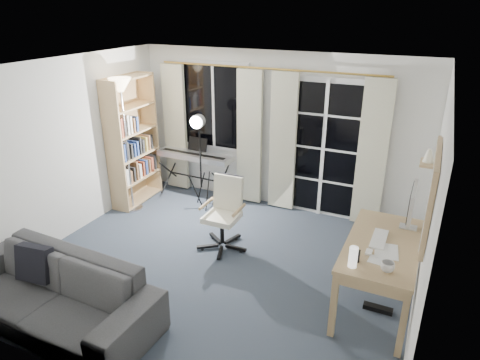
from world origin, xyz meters
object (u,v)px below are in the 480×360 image
at_px(studio_light, 198,133).
at_px(desk, 382,251).
at_px(monitor, 412,204).
at_px(bookshelf, 130,144).
at_px(sofa, 49,284).
at_px(keyboard_piano, 195,157).
at_px(mug, 388,266).
at_px(torchiere_lamp, 122,106).
at_px(office_chair, 225,206).

bearing_deg(studio_light, desk, -30.88).
bearing_deg(desk, monitor, 66.70).
xyz_separation_m(bookshelf, monitor, (4.20, -0.61, 0.09)).
distance_m(bookshelf, sofa, 2.95).
bearing_deg(keyboard_piano, bookshelf, -145.22).
bearing_deg(keyboard_piano, monitor, -17.06).
distance_m(studio_light, desk, 3.17).
bearing_deg(monitor, studio_light, 165.92).
distance_m(studio_light, mug, 3.46).
relative_size(keyboard_piano, desk, 0.91).
distance_m(bookshelf, monitor, 4.25).
distance_m(torchiere_lamp, studio_light, 1.15).
distance_m(monitor, sofa, 3.82).
bearing_deg(bookshelf, desk, -16.56).
distance_m(office_chair, mug, 2.34).
height_order(torchiere_lamp, monitor, torchiere_lamp).
xyz_separation_m(monitor, mug, (-0.10, -0.95, -0.22)).
relative_size(studio_light, mug, 12.48).
bearing_deg(keyboard_piano, sofa, -84.12).
height_order(bookshelf, office_chair, bookshelf).
bearing_deg(sofa, studio_light, 90.54).
relative_size(desk, monitor, 2.60).
bearing_deg(desk, office_chair, 167.98).
distance_m(bookshelf, desk, 4.15).
height_order(studio_light, sofa, studio_light).
xyz_separation_m(studio_light, sofa, (-0.08, -2.88, -0.80)).
distance_m(bookshelf, torchiere_lamp, 0.77).
distance_m(studio_light, sofa, 2.99).
bearing_deg(studio_light, monitor, -21.94).
bearing_deg(studio_light, torchiere_lamp, -161.88).
distance_m(bookshelf, mug, 4.39).
distance_m(mug, sofa, 3.27).
bearing_deg(sofa, keyboard_piano, 96.06).
relative_size(mug, sofa, 0.05).
xyz_separation_m(bookshelf, studio_light, (1.14, 0.17, 0.28)).
distance_m(keyboard_piano, office_chair, 1.64).
height_order(desk, sofa, sofa).
distance_m(studio_light, office_chair, 1.34).
bearing_deg(monitor, torchiere_lamp, 175.79).
xyz_separation_m(mug, sofa, (-3.04, -1.14, -0.38)).
bearing_deg(studio_light, bookshelf, -178.97).
distance_m(torchiere_lamp, office_chair, 2.13).
distance_m(bookshelf, studio_light, 1.19).
xyz_separation_m(torchiere_lamp, monitor, (4.03, -0.32, -0.60)).
xyz_separation_m(bookshelf, office_chair, (1.98, -0.62, -0.40)).
bearing_deg(office_chair, desk, -13.28).
xyz_separation_m(desk, sofa, (-2.94, -1.64, -0.22)).
height_order(monitor, mug, monitor).
bearing_deg(sofa, office_chair, 68.34).
bearing_deg(mug, desk, 101.31).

